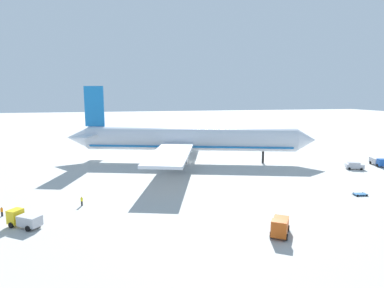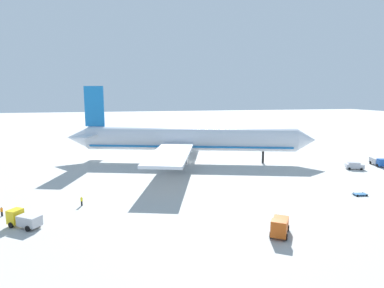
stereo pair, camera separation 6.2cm
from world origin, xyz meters
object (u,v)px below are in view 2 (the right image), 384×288
Objects in this scene: service_van at (354,166)px; ground_worker_2 at (82,201)px; service_truck_1 at (378,161)px; traffic_cone_2 at (264,143)px; baggage_cart_0 at (233,135)px; baggage_cart_1 at (360,194)px; service_truck_0 at (280,226)px; airliner at (186,139)px; ground_worker_0 at (2,211)px; traffic_cone_0 at (257,138)px; service_truck_3 at (24,219)px.

service_van reaches higher than ground_worker_2.
service_truck_1 is 11.63× the size of traffic_cone_2.
baggage_cart_0 reaches higher than baggage_cart_1.
service_truck_0 reaches higher than baggage_cart_0.
airliner is 54.54m from ground_worker_0.
baggage_cart_1 is at bearing 28.11° from service_truck_0.
baggage_cart_0 is at bearing 97.57° from service_van.
service_truck_0 is 90.16m from traffic_cone_2.
airliner is 24.17× the size of baggage_cart_0.
baggage_cart_1 is (-25.22, -22.80, -1.01)m from service_truck_1.
ground_worker_2 is at bearing -128.42° from airliner.
traffic_cone_2 is (-3.75, -15.81, 0.00)m from traffic_cone_0.
service_truck_0 is 0.95× the size of service_truck_3.
baggage_cart_0 is 11.92m from traffic_cone_0.
traffic_cone_0 is 16.25m from traffic_cone_2.
ground_worker_0 is at bearing -168.85° from ground_worker_2.
service_truck_0 is 9.95× the size of traffic_cone_2.
baggage_cart_0 is (68.89, 94.56, -0.53)m from service_truck_3.
traffic_cone_2 is at bearing 80.87° from baggage_cart_1.
service_van reaches higher than baggage_cart_0.
baggage_cart_1 is at bearing -99.93° from traffic_cone_0.
airliner is 135.73× the size of traffic_cone_0.
baggage_cart_1 is 5.96× the size of traffic_cone_2.
ground_worker_2 reaches higher than traffic_cone_0.
service_truck_1 is 10.13m from service_van.
airliner is 13.00× the size of service_truck_3.
service_truck_0 is 35.95m from ground_worker_2.
service_truck_1 is (53.47, -17.61, -5.76)m from airliner.
service_van is at bearing 53.10° from baggage_cart_1.
service_truck_0 is at bearing -144.29° from service_truck_1.
service_van is at bearing -89.52° from traffic_cone_0.
ground_worker_2 is (-80.59, -16.58, -0.37)m from service_truck_1.
traffic_cone_0 is 1.00× the size of traffic_cone_2.
ground_worker_0 is 3.01× the size of traffic_cone_0.
service_van is at bearing 11.35° from ground_worker_0.
traffic_cone_0 is at bearing 76.66° from traffic_cone_2.
airliner is 56.59m from service_truck_1.
baggage_cart_1 is 86.03m from traffic_cone_0.
ground_worker_0 is (-83.47, -16.75, -0.20)m from service_van.
ground_worker_2 reaches higher than baggage_cart_0.
airliner reaches higher than ground_worker_2.
airliner is at bearing -144.05° from traffic_cone_2.
ground_worker_2 is (-55.36, 6.23, 0.64)m from baggage_cart_1.
service_truck_3 is at bearing -129.37° from airliner.
baggage_cart_0 is 5.62× the size of traffic_cone_0.
service_truck_1 is at bearing 11.56° from ground_worker_0.
traffic_cone_0 is at bearing 99.53° from service_truck_1.
service_truck_0 is 1.09× the size of service_van.
baggage_cart_0 is (-9.58, 72.02, -0.24)m from service_van.
airliner reaches higher than traffic_cone_0.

